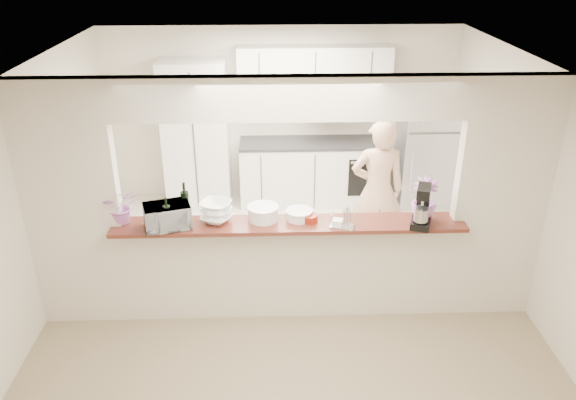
{
  "coord_description": "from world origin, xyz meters",
  "views": [
    {
      "loc": [
        -0.18,
        -4.83,
        3.6
      ],
      "look_at": [
        0.0,
        0.3,
        1.17
      ],
      "focal_mm": 35.0,
      "sensor_mm": 36.0,
      "label": 1
    }
  ],
  "objects_px": {
    "toaster_oven": "(167,216)",
    "refrigerator": "(425,147)",
    "person": "(377,191)",
    "stand_mixer": "(422,208)"
  },
  "relations": [
    {
      "from": "person",
      "to": "toaster_oven",
      "type": "bearing_deg",
      "value": 29.31
    },
    {
      "from": "toaster_oven",
      "to": "person",
      "type": "bearing_deg",
      "value": 11.99
    },
    {
      "from": "refrigerator",
      "to": "person",
      "type": "height_order",
      "value": "person"
    },
    {
      "from": "toaster_oven",
      "to": "stand_mixer",
      "type": "distance_m",
      "value": 2.41
    },
    {
      "from": "refrigerator",
      "to": "toaster_oven",
      "type": "relative_size",
      "value": 4.01
    },
    {
      "from": "toaster_oven",
      "to": "refrigerator",
      "type": "bearing_deg",
      "value": 23.56
    },
    {
      "from": "toaster_oven",
      "to": "stand_mixer",
      "type": "relative_size",
      "value": 1.03
    },
    {
      "from": "stand_mixer",
      "to": "person",
      "type": "bearing_deg",
      "value": 97.5
    },
    {
      "from": "stand_mixer",
      "to": "refrigerator",
      "type": "bearing_deg",
      "value": 74.07
    },
    {
      "from": "toaster_oven",
      "to": "stand_mixer",
      "type": "height_order",
      "value": "stand_mixer"
    }
  ]
}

